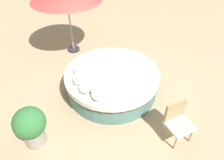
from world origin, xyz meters
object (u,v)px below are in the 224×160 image
at_px(throw_pillow_3, 99,92).
at_px(planter, 30,125).
at_px(throw_pillow_1, 79,78).
at_px(patio_chair, 177,119).
at_px(throw_pillow_2, 86,87).
at_px(throw_pillow_0, 79,70).
at_px(round_bed, 112,82).

relative_size(throw_pillow_3, planter, 0.53).
relative_size(throw_pillow_1, patio_chair, 0.50).
height_order(throw_pillow_2, throw_pillow_3, throw_pillow_3).
relative_size(throw_pillow_1, throw_pillow_2, 1.12).
distance_m(throw_pillow_2, throw_pillow_3, 0.39).
bearing_deg(throw_pillow_2, throw_pillow_1, -148.52).
bearing_deg(planter, throw_pillow_1, 146.75).
bearing_deg(throw_pillow_2, throw_pillow_0, -161.70).
bearing_deg(round_bed, throw_pillow_0, -93.79).
distance_m(round_bed, planter, 2.45).
xyz_separation_m(round_bed, planter, (1.69, -1.76, 0.25)).
bearing_deg(throw_pillow_2, patio_chair, 66.61).
distance_m(throw_pillow_1, throw_pillow_3, 0.76).
bearing_deg(round_bed, throw_pillow_1, -69.50).
bearing_deg(planter, throw_pillow_3, 119.79).
bearing_deg(throw_pillow_1, round_bed, 110.50).
relative_size(throw_pillow_0, throw_pillow_3, 0.96).
distance_m(throw_pillow_0, throw_pillow_3, 1.09).
bearing_deg(patio_chair, throw_pillow_0, -60.57).
bearing_deg(round_bed, throw_pillow_2, -45.22).
distance_m(throw_pillow_0, throw_pillow_2, 0.75).
xyz_separation_m(throw_pillow_3, patio_chair, (0.68, 1.74, -0.20)).
bearing_deg(planter, round_bed, 133.81).
distance_m(round_bed, throw_pillow_1, 1.01).
xyz_separation_m(round_bed, throw_pillow_3, (0.87, -0.33, 0.42)).
bearing_deg(throw_pillow_3, planter, -60.21).
bearing_deg(throw_pillow_1, throw_pillow_0, -175.10).
distance_m(throw_pillow_1, patio_chair, 2.59).
height_order(throw_pillow_1, throw_pillow_2, throw_pillow_1).
bearing_deg(patio_chair, throw_pillow_3, -46.96).
relative_size(throw_pillow_3, patio_chair, 0.55).
xyz_separation_m(throw_pillow_2, patio_chair, (0.89, 2.07, -0.18)).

